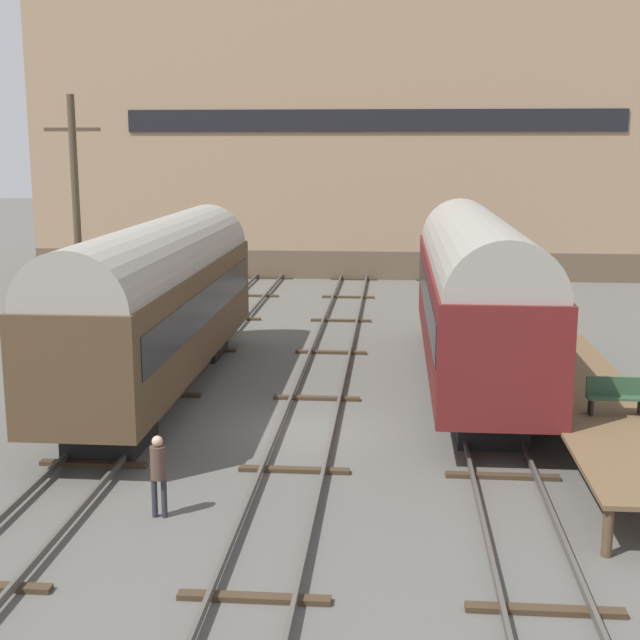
{
  "coord_description": "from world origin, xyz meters",
  "views": [
    {
      "loc": [
        2.26,
        -22.61,
        7.54
      ],
      "look_at": [
        0.0,
        4.22,
        2.2
      ],
      "focal_mm": 50.0,
      "sensor_mm": 36.0,
      "label": 1
    }
  ],
  "objects_px": {
    "train_car_maroon": "(476,289)",
    "train_car_brown": "(159,297)",
    "bench": "(616,395)",
    "person_worker": "(158,468)",
    "utility_pole": "(78,233)"
  },
  "relations": [
    {
      "from": "bench",
      "to": "utility_pole",
      "type": "relative_size",
      "value": 0.15
    },
    {
      "from": "utility_pole",
      "to": "bench",
      "type": "bearing_deg",
      "value": -22.89
    },
    {
      "from": "person_worker",
      "to": "utility_pole",
      "type": "xyz_separation_m",
      "value": [
        -5.52,
        11.2,
        3.64
      ]
    },
    {
      "from": "train_car_maroon",
      "to": "train_car_brown",
      "type": "distance_m",
      "value": 9.79
    },
    {
      "from": "train_car_maroon",
      "to": "train_car_brown",
      "type": "xyz_separation_m",
      "value": [
        -9.62,
        -1.8,
        -0.07
      ]
    },
    {
      "from": "bench",
      "to": "utility_pole",
      "type": "xyz_separation_m",
      "value": [
        -15.67,
        6.61,
        3.16
      ]
    },
    {
      "from": "train_car_brown",
      "to": "bench",
      "type": "distance_m",
      "value": 13.36
    },
    {
      "from": "bench",
      "to": "person_worker",
      "type": "relative_size",
      "value": 0.8
    },
    {
      "from": "train_car_maroon",
      "to": "utility_pole",
      "type": "bearing_deg",
      "value": 178.61
    },
    {
      "from": "utility_pole",
      "to": "person_worker",
      "type": "bearing_deg",
      "value": -63.77
    },
    {
      "from": "bench",
      "to": "person_worker",
      "type": "distance_m",
      "value": 11.15
    },
    {
      "from": "train_car_maroon",
      "to": "person_worker",
      "type": "distance_m",
      "value": 13.25
    },
    {
      "from": "train_car_brown",
      "to": "person_worker",
      "type": "relative_size",
      "value": 8.75
    },
    {
      "from": "train_car_brown",
      "to": "person_worker",
      "type": "distance_m",
      "value": 9.59
    },
    {
      "from": "train_car_maroon",
      "to": "train_car_brown",
      "type": "bearing_deg",
      "value": -169.41
    }
  ]
}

